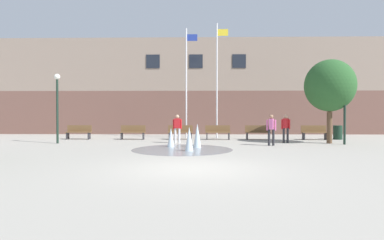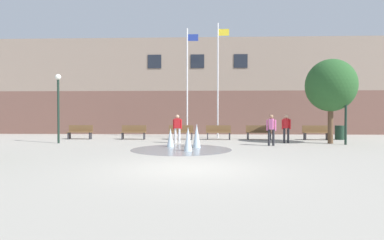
{
  "view_description": "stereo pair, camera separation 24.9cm",
  "coord_description": "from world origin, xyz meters",
  "px_view_note": "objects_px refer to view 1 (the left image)",
  "views": [
    {
      "loc": [
        0.14,
        -8.82,
        1.57
      ],
      "look_at": [
        -0.17,
        7.52,
        1.3
      ],
      "focal_mm": 28.0,
      "sensor_mm": 36.0,
      "label": 1
    },
    {
      "loc": [
        0.39,
        -8.81,
        1.57
      ],
      "look_at": [
        -0.17,
        7.52,
        1.3
      ],
      "focal_mm": 28.0,
      "sensor_mm": 36.0,
      "label": 2
    }
  ],
  "objects_px": {
    "park_bench_far_right": "(314,132)",
    "flagpole_right": "(217,77)",
    "park_bench_under_left_flagpole": "(180,132)",
    "park_bench_under_right_flagpole": "(258,132)",
    "park_bench_left_of_flagpoles": "(133,132)",
    "trash_can": "(338,132)",
    "park_bench_far_left": "(79,132)",
    "teen_by_trashcan": "(271,127)",
    "adult_watching": "(177,127)",
    "flagpole_left": "(187,80)",
    "street_tree_near_building": "(330,86)",
    "lamp_post_left_lane": "(57,98)",
    "adult_in_red": "(286,126)",
    "park_bench_center": "(218,132)",
    "lamp_post_right_lane": "(345,96)"
  },
  "relations": [
    {
      "from": "adult_watching",
      "to": "park_bench_under_left_flagpole",
      "type": "bearing_deg",
      "value": -87.21
    },
    {
      "from": "adult_watching",
      "to": "park_bench_center",
      "type": "bearing_deg",
      "value": -130.01
    },
    {
      "from": "park_bench_under_left_flagpole",
      "to": "park_bench_center",
      "type": "xyz_separation_m",
      "value": [
        2.41,
        -0.05,
        0.0
      ]
    },
    {
      "from": "trash_can",
      "to": "lamp_post_right_lane",
      "type": "bearing_deg",
      "value": -109.66
    },
    {
      "from": "park_bench_far_left",
      "to": "teen_by_trashcan",
      "type": "relative_size",
      "value": 1.01
    },
    {
      "from": "park_bench_far_left",
      "to": "park_bench_under_left_flagpole",
      "type": "distance_m",
      "value": 6.6
    },
    {
      "from": "park_bench_under_right_flagpole",
      "to": "lamp_post_left_lane",
      "type": "bearing_deg",
      "value": -166.61
    },
    {
      "from": "park_bench_under_right_flagpole",
      "to": "lamp_post_right_lane",
      "type": "distance_m",
      "value": 5.45
    },
    {
      "from": "park_bench_center",
      "to": "adult_watching",
      "type": "distance_m",
      "value": 3.58
    },
    {
      "from": "park_bench_under_left_flagpole",
      "to": "park_bench_far_left",
      "type": "bearing_deg",
      "value": 179.99
    },
    {
      "from": "park_bench_under_right_flagpole",
      "to": "adult_in_red",
      "type": "relative_size",
      "value": 1.01
    },
    {
      "from": "park_bench_under_left_flagpole",
      "to": "lamp_post_left_lane",
      "type": "distance_m",
      "value": 7.51
    },
    {
      "from": "teen_by_trashcan",
      "to": "lamp_post_left_lane",
      "type": "relative_size",
      "value": 0.41
    },
    {
      "from": "park_bench_under_left_flagpole",
      "to": "park_bench_center",
      "type": "bearing_deg",
      "value": -1.22
    },
    {
      "from": "park_bench_far_left",
      "to": "adult_in_red",
      "type": "bearing_deg",
      "value": -10.57
    },
    {
      "from": "park_bench_left_of_flagpoles",
      "to": "adult_watching",
      "type": "relative_size",
      "value": 1.01
    },
    {
      "from": "street_tree_near_building",
      "to": "park_bench_under_right_flagpole",
      "type": "bearing_deg",
      "value": 145.19
    },
    {
      "from": "park_bench_far_left",
      "to": "trash_can",
      "type": "height_order",
      "value": "park_bench_far_left"
    },
    {
      "from": "park_bench_under_right_flagpole",
      "to": "teen_by_trashcan",
      "type": "bearing_deg",
      "value": -91.15
    },
    {
      "from": "teen_by_trashcan",
      "to": "lamp_post_left_lane",
      "type": "xyz_separation_m",
      "value": [
        -11.53,
        1.02,
        1.58
      ]
    },
    {
      "from": "park_bench_far_right",
      "to": "teen_by_trashcan",
      "type": "relative_size",
      "value": 1.01
    },
    {
      "from": "park_bench_left_of_flagpoles",
      "to": "adult_watching",
      "type": "xyz_separation_m",
      "value": [
        3.04,
        -2.55,
        0.45
      ]
    },
    {
      "from": "park_bench_far_left",
      "to": "flagpole_left",
      "type": "relative_size",
      "value": 0.21
    },
    {
      "from": "park_bench_under_left_flagpole",
      "to": "park_bench_left_of_flagpoles",
      "type": "bearing_deg",
      "value": -178.35
    },
    {
      "from": "park_bench_under_left_flagpole",
      "to": "adult_in_red",
      "type": "distance_m",
      "value": 6.52
    },
    {
      "from": "flagpole_left",
      "to": "street_tree_near_building",
      "type": "distance_m",
      "value": 8.86
    },
    {
      "from": "flagpole_right",
      "to": "street_tree_near_building",
      "type": "bearing_deg",
      "value": -30.95
    },
    {
      "from": "adult_watching",
      "to": "street_tree_near_building",
      "type": "distance_m",
      "value": 8.76
    },
    {
      "from": "flagpole_right",
      "to": "street_tree_near_building",
      "type": "relative_size",
      "value": 1.67
    },
    {
      "from": "adult_in_red",
      "to": "lamp_post_right_lane",
      "type": "xyz_separation_m",
      "value": [
        2.9,
        -0.78,
        1.63
      ]
    },
    {
      "from": "trash_can",
      "to": "adult_in_red",
      "type": "bearing_deg",
      "value": -148.19
    },
    {
      "from": "adult_in_red",
      "to": "street_tree_near_building",
      "type": "bearing_deg",
      "value": 129.15
    },
    {
      "from": "lamp_post_left_lane",
      "to": "lamp_post_right_lane",
      "type": "relative_size",
      "value": 0.98
    },
    {
      "from": "park_bench_center",
      "to": "park_bench_far_right",
      "type": "distance_m",
      "value": 6.13
    },
    {
      "from": "teen_by_trashcan",
      "to": "flagpole_right",
      "type": "bearing_deg",
      "value": -131.14
    },
    {
      "from": "flagpole_left",
      "to": "trash_can",
      "type": "height_order",
      "value": "flagpole_left"
    },
    {
      "from": "park_bench_under_left_flagpole",
      "to": "park_bench_under_right_flagpole",
      "type": "xyz_separation_m",
      "value": [
        4.96,
        -0.07,
        0.0
      ]
    },
    {
      "from": "park_bench_far_right",
      "to": "lamp_post_left_lane",
      "type": "relative_size",
      "value": 0.42
    },
    {
      "from": "trash_can",
      "to": "park_bench_far_left",
      "type": "bearing_deg",
      "value": -179.43
    },
    {
      "from": "teen_by_trashcan",
      "to": "park_bench_under_left_flagpole",
      "type": "bearing_deg",
      "value": -105.58
    },
    {
      "from": "park_bench_center",
      "to": "flagpole_right",
      "type": "bearing_deg",
      "value": 87.96
    },
    {
      "from": "teen_by_trashcan",
      "to": "park_bench_under_right_flagpole",
      "type": "bearing_deg",
      "value": -158.47
    },
    {
      "from": "park_bench_far_right",
      "to": "flagpole_right",
      "type": "distance_m",
      "value": 7.2
    },
    {
      "from": "adult_in_red",
      "to": "park_bench_far_left",
      "type": "bearing_deg",
      "value": -58.29
    },
    {
      "from": "teen_by_trashcan",
      "to": "adult_watching",
      "type": "xyz_separation_m",
      "value": [
        -4.9,
        1.22,
        0.0
      ]
    },
    {
      "from": "teen_by_trashcan",
      "to": "park_bench_left_of_flagpoles",
      "type": "bearing_deg",
      "value": -92.7
    },
    {
      "from": "park_bench_under_right_flagpole",
      "to": "park_bench_far_right",
      "type": "height_order",
      "value": "same"
    },
    {
      "from": "park_bench_center",
      "to": "adult_watching",
      "type": "height_order",
      "value": "adult_watching"
    },
    {
      "from": "park_bench_left_of_flagpoles",
      "to": "teen_by_trashcan",
      "type": "bearing_deg",
      "value": -25.37
    },
    {
      "from": "flagpole_left",
      "to": "park_bench_far_right",
      "type": "bearing_deg",
      "value": -8.32
    }
  ]
}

